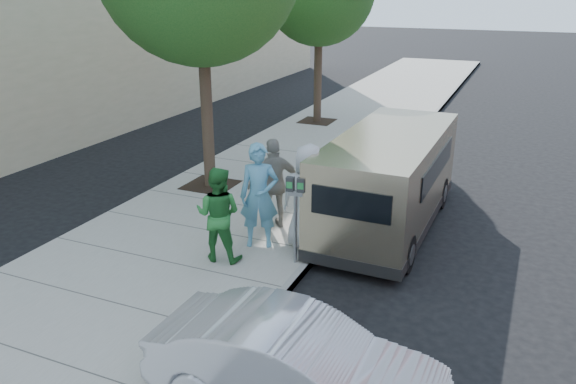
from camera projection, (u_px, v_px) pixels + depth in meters
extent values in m
plane|color=black|center=(249.00, 245.00, 11.20)|extent=(120.00, 120.00, 0.00)
cube|color=gray|center=(205.00, 233.00, 11.54)|extent=(5.00, 60.00, 0.15)
cube|color=gray|center=(316.00, 254.00, 10.63)|extent=(0.12, 60.00, 0.16)
cube|color=black|center=(211.00, 185.00, 14.06)|extent=(1.20, 1.20, 0.01)
cylinder|color=#38281E|center=(207.00, 107.00, 13.37)|extent=(0.28, 0.28, 3.96)
cube|color=black|center=(317.00, 121.00, 20.60)|extent=(1.20, 1.20, 0.01)
cylinder|color=#38281E|center=(318.00, 73.00, 19.99)|extent=(0.28, 0.28, 3.52)
cylinder|color=gray|center=(295.00, 230.00, 9.95)|extent=(0.06, 0.06, 1.29)
cube|color=gray|center=(296.00, 193.00, 9.71)|extent=(0.26, 0.11, 0.09)
cube|color=#2D2D30|center=(290.00, 184.00, 9.68)|extent=(0.15, 0.13, 0.25)
cube|color=#2D2D30|center=(301.00, 185.00, 9.63)|extent=(0.15, 0.13, 0.25)
cube|color=tan|center=(389.00, 178.00, 11.59)|extent=(1.95, 5.06, 1.85)
cube|color=tan|center=(416.00, 163.00, 14.09)|extent=(1.72, 0.54, 0.79)
cube|color=black|center=(350.00, 205.00, 9.32)|extent=(1.40, 0.05, 0.51)
cylinder|color=black|center=(371.00, 183.00, 13.59)|extent=(0.25, 0.71, 0.71)
cylinder|color=black|center=(440.00, 193.00, 12.95)|extent=(0.25, 0.71, 0.71)
cylinder|color=black|center=(320.00, 238.00, 10.67)|extent=(0.25, 0.71, 0.71)
cylinder|color=black|center=(405.00, 254.00, 10.04)|extent=(0.25, 0.71, 0.71)
imported|color=silver|center=(296.00, 366.00, 6.69)|extent=(3.67, 1.32, 1.20)
imported|color=#5494B2|center=(259.00, 196.00, 10.50)|extent=(0.86, 0.72, 2.01)
imported|color=#277731|center=(218.00, 214.00, 10.01)|extent=(0.94, 0.78, 1.75)
imported|color=#A8A8AA|center=(308.00, 197.00, 10.45)|extent=(1.07, 0.78, 2.02)
imported|color=gray|center=(274.00, 184.00, 11.35)|extent=(1.14, 1.06, 1.88)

